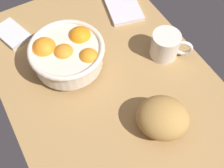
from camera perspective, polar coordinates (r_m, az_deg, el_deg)
The scene contains 6 objects.
ground_plane at distance 86.67cm, azimuth -1.39°, elevation 1.02°, with size 83.37×59.45×3.00cm, color #AA804B.
fruit_bowl at distance 84.27cm, azimuth -8.95°, elevation 6.19°, with size 22.14×22.14×10.44cm.
bread_loaf at distance 74.78cm, azimuth 10.11°, elevation -6.67°, with size 13.83×12.40×9.10cm, color #B78744.
napkin_folded at distance 103.65cm, azimuth 2.26°, elevation 15.10°, with size 15.04×10.96×1.28cm, color silver.
napkin_spare at distance 100.47cm, azimuth -19.46°, elevation 9.52°, with size 11.74×7.63×1.44cm, color silver.
mug at distance 88.64cm, azimuth 10.78°, elevation 7.63°, with size 10.40×11.07×8.38cm.
Camera 1 is at (-42.11, 21.34, 71.19)cm, focal length 45.62 mm.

